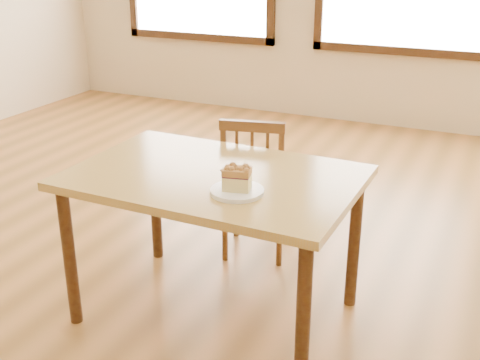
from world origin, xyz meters
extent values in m
plane|color=#9B662D|center=(0.00, 0.00, 0.00)|extent=(8.00, 8.00, 0.00)
cube|color=#3C2510|center=(-1.90, 3.97, 0.76)|extent=(1.76, 0.06, 0.08)
cube|color=#3C2510|center=(0.30, 3.97, 0.76)|extent=(1.76, 0.06, 0.08)
cube|color=#A0813E|center=(0.14, 0.32, 0.73)|extent=(1.33, 0.90, 0.04)
cylinder|color=#3C2510|center=(-0.46, -0.04, 0.35)|extent=(0.06, 0.06, 0.71)
cylinder|color=#3C2510|center=(0.72, -0.06, 0.35)|extent=(0.06, 0.06, 0.71)
cylinder|color=#3C2510|center=(-0.44, 0.70, 0.35)|extent=(0.06, 0.06, 0.71)
cylinder|color=#3C2510|center=(0.73, 0.68, 0.35)|extent=(0.06, 0.06, 0.71)
cube|color=#573517|center=(0.06, 1.01, 0.42)|extent=(0.47, 0.47, 0.04)
cylinder|color=#573517|center=(0.18, 1.20, 0.19)|extent=(0.03, 0.03, 0.40)
cylinder|color=#573517|center=(-0.13, 1.13, 0.19)|extent=(0.03, 0.03, 0.40)
cylinder|color=#573517|center=(0.25, 0.89, 0.19)|extent=(0.03, 0.03, 0.40)
cylinder|color=#573517|center=(-0.06, 0.82, 0.19)|extent=(0.03, 0.03, 0.40)
cylinder|color=#573517|center=(0.26, 0.88, 0.64)|extent=(0.03, 0.03, 0.43)
cylinder|color=#573517|center=(-0.05, 0.80, 0.64)|extent=(0.03, 0.03, 0.43)
cube|color=#573517|center=(0.10, 0.84, 0.83)|extent=(0.35, 0.12, 0.06)
cylinder|color=#573517|center=(0.18, 0.86, 0.63)|extent=(0.02, 0.02, 0.37)
cylinder|color=#573517|center=(0.10, 0.84, 0.63)|extent=(0.02, 0.02, 0.37)
cylinder|color=#573517|center=(0.02, 0.82, 0.63)|extent=(0.02, 0.02, 0.37)
cylinder|color=white|center=(0.33, 0.16, 0.76)|extent=(0.23, 0.23, 0.02)
cylinder|color=white|center=(0.33, 0.16, 0.75)|extent=(0.16, 0.16, 0.01)
cube|color=#D8C37A|center=(0.33, 0.16, 0.80)|extent=(0.13, 0.11, 0.06)
cube|color=#421229|center=(0.33, 0.16, 0.83)|extent=(0.13, 0.11, 0.01)
cube|color=#B88139|center=(0.33, 0.16, 0.85)|extent=(0.13, 0.11, 0.03)
sphere|color=#B88139|center=(0.37, 0.19, 0.86)|extent=(0.01, 0.01, 0.01)
sphere|color=#B88139|center=(0.33, 0.13, 0.87)|extent=(0.02, 0.02, 0.02)
sphere|color=#B88139|center=(0.30, 0.15, 0.87)|extent=(0.03, 0.03, 0.03)
sphere|color=#B88139|center=(0.37, 0.13, 0.87)|extent=(0.02, 0.02, 0.02)
sphere|color=#B88139|center=(0.32, 0.16, 0.87)|extent=(0.02, 0.02, 0.02)
sphere|color=#B88139|center=(0.31, 0.15, 0.87)|extent=(0.02, 0.02, 0.02)
sphere|color=#B88139|center=(0.30, 0.17, 0.87)|extent=(0.02, 0.02, 0.02)
sphere|color=#B88139|center=(0.32, 0.17, 0.87)|extent=(0.02, 0.02, 0.02)
sphere|color=#B88139|center=(0.30, 0.17, 0.87)|extent=(0.03, 0.03, 0.03)
sphere|color=#B88139|center=(0.34, 0.13, 0.87)|extent=(0.02, 0.02, 0.02)
sphere|color=#B88139|center=(0.37, 0.18, 0.87)|extent=(0.02, 0.02, 0.02)
sphere|color=#B88139|center=(0.38, 0.14, 0.87)|extent=(0.02, 0.02, 0.02)
sphere|color=#B88139|center=(0.33, 0.18, 0.87)|extent=(0.02, 0.02, 0.02)
sphere|color=#B88139|center=(0.35, 0.19, 0.87)|extent=(0.02, 0.02, 0.02)
sphere|color=#B88139|center=(0.29, 0.16, 0.87)|extent=(0.02, 0.02, 0.02)
sphere|color=#B88139|center=(0.28, 0.16, 0.87)|extent=(0.03, 0.03, 0.03)
sphere|color=#B88139|center=(0.29, 0.16, 0.87)|extent=(0.02, 0.02, 0.02)
sphere|color=#B88139|center=(0.36, 0.14, 0.87)|extent=(0.02, 0.02, 0.02)
sphere|color=#B88139|center=(0.35, 0.17, 0.86)|extent=(0.01, 0.01, 0.01)
sphere|color=#B88139|center=(0.33, 0.14, 0.87)|extent=(0.02, 0.02, 0.02)
sphere|color=#B88139|center=(0.36, 0.17, 0.87)|extent=(0.02, 0.02, 0.02)
sphere|color=#B88139|center=(0.36, 0.15, 0.87)|extent=(0.02, 0.02, 0.02)
sphere|color=#B88139|center=(0.27, 0.15, 0.85)|extent=(0.02, 0.02, 0.02)
sphere|color=#B88139|center=(0.28, 0.12, 0.82)|extent=(0.01, 0.01, 0.01)
sphere|color=#B88139|center=(0.27, 0.15, 0.86)|extent=(0.01, 0.01, 0.01)
camera|label=1|loc=(1.32, -1.97, 1.75)|focal=45.00mm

